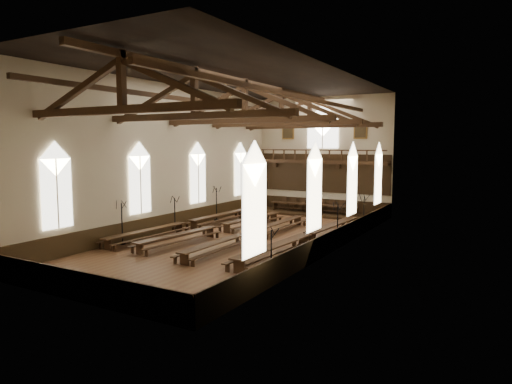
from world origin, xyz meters
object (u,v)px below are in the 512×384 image
(refectory_row_d, at_px, (308,237))
(candelabrum_right_near, at_px, (271,264))
(refectory_row_a, at_px, (187,224))
(candelabrum_right_far, at_px, (364,219))
(dais, at_px, (313,213))
(candelabrum_right_mid, at_px, (337,231))
(refectory_row_c, at_px, (252,233))
(candelabrum_left_mid, at_px, (175,220))
(candelabrum_left_near, at_px, (122,231))
(high_table, at_px, (313,205))
(refectory_row_b, at_px, (219,228))
(candelabrum_left_far, at_px, (216,210))

(refectory_row_d, distance_m, candelabrum_right_near, 7.19)
(refectory_row_a, distance_m, candelabrum_right_far, 12.26)
(dais, bearing_deg, candelabrum_right_far, -38.76)
(refectory_row_d, xyz_separation_m, candelabrum_right_far, (1.33, 6.68, 0.20))
(refectory_row_d, xyz_separation_m, dais, (-4.40, 11.28, -0.46))
(refectory_row_d, xyz_separation_m, candelabrum_right_mid, (1.33, 1.35, 0.21))
(refectory_row_c, bearing_deg, candelabrum_right_mid, 20.09)
(refectory_row_d, bearing_deg, refectory_row_c, -173.15)
(refectory_row_a, bearing_deg, candelabrum_right_mid, 7.04)
(candelabrum_left_mid, xyz_separation_m, candelabrum_right_near, (11.10, -6.81, -0.02))
(candelabrum_right_far, bearing_deg, candelabrum_left_near, -133.40)
(refectory_row_a, bearing_deg, dais, 67.71)
(refectory_row_a, xyz_separation_m, refectory_row_d, (9.00, -0.07, 0.04))
(refectory_row_c, distance_m, candelabrum_right_far, 8.59)
(candelabrum_left_near, relative_size, candelabrum_right_mid, 1.04)
(refectory_row_a, bearing_deg, refectory_row_d, -0.47)
(candelabrum_left_mid, bearing_deg, refectory_row_d, 1.45)
(refectory_row_a, height_order, refectory_row_d, refectory_row_d)
(candelabrum_left_near, bearing_deg, refectory_row_d, 27.40)
(refectory_row_a, distance_m, dais, 12.12)
(candelabrum_left_near, distance_m, candelabrum_left_mid, 4.82)
(refectory_row_c, relative_size, high_table, 1.77)
(candelabrum_right_mid, bearing_deg, candelabrum_left_mid, -171.82)
(candelabrum_right_near, distance_m, candelabrum_right_mid, 8.41)
(candelabrum_left_near, xyz_separation_m, candelabrum_right_near, (11.10, -2.00, -0.08))
(refectory_row_b, height_order, candelabrum_left_far, candelabrum_left_far)
(dais, distance_m, candelabrum_right_mid, 11.49)
(refectory_row_d, relative_size, candelabrum_right_far, 5.85)
(refectory_row_c, distance_m, dais, 11.74)
(refectory_row_c, relative_size, candelabrum_right_near, 5.75)
(high_table, distance_m, candelabrum_right_far, 7.35)
(refectory_row_b, height_order, high_table, high_table)
(refectory_row_d, xyz_separation_m, high_table, (-4.40, 11.28, 0.24))
(refectory_row_d, relative_size, candelabrum_left_near, 5.55)
(candelabrum_right_near, bearing_deg, refectory_row_b, 137.03)
(refectory_row_c, bearing_deg, high_table, 94.37)
(candelabrum_left_far, xyz_separation_m, candelabrum_right_near, (11.10, -11.79, -0.10))
(refectory_row_d, height_order, candelabrum_left_far, candelabrum_left_far)
(candelabrum_left_mid, height_order, candelabrum_right_mid, candelabrum_right_mid)
(candelabrum_right_far, bearing_deg, refectory_row_a, -147.41)
(candelabrum_left_far, bearing_deg, refectory_row_a, -80.61)
(high_table, bearing_deg, candelabrum_left_near, -108.17)
(high_table, height_order, candelabrum_left_far, candelabrum_left_far)
(candelabrum_right_near, bearing_deg, candelabrum_left_mid, 148.47)
(candelabrum_left_far, bearing_deg, candelabrum_right_far, 9.92)
(candelabrum_right_near, bearing_deg, dais, 107.37)
(refectory_row_c, relative_size, candelabrum_left_far, 5.04)
(refectory_row_b, height_order, candelabrum_left_near, candelabrum_left_near)
(refectory_row_a, xyz_separation_m, high_table, (4.59, 11.21, 0.29))
(candelabrum_right_mid, bearing_deg, refectory_row_d, -134.66)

